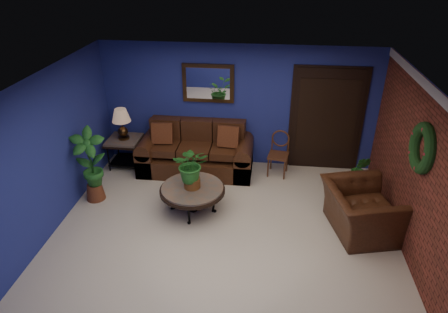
# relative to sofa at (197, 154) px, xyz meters

# --- Properties ---
(floor) EXTENTS (5.50, 5.50, 0.00)m
(floor) POSITION_rel_sofa_xyz_m (0.81, -2.09, -0.33)
(floor) COLOR beige
(floor) RESTS_ON ground
(wall_back) EXTENTS (5.50, 0.04, 2.50)m
(wall_back) POSITION_rel_sofa_xyz_m (0.81, 0.41, 0.92)
(wall_back) COLOR navy
(wall_back) RESTS_ON ground
(wall_left) EXTENTS (0.04, 5.00, 2.50)m
(wall_left) POSITION_rel_sofa_xyz_m (-1.94, -2.09, 0.92)
(wall_left) COLOR navy
(wall_left) RESTS_ON ground
(wall_right_brick) EXTENTS (0.04, 5.00, 2.50)m
(wall_right_brick) POSITION_rel_sofa_xyz_m (3.56, -2.09, 0.92)
(wall_right_brick) COLOR maroon
(wall_right_brick) RESTS_ON ground
(ceiling) EXTENTS (5.50, 5.00, 0.02)m
(ceiling) POSITION_rel_sofa_xyz_m (0.81, -2.09, 2.17)
(ceiling) COLOR silver
(ceiling) RESTS_ON wall_back
(crown_molding) EXTENTS (0.03, 5.00, 0.14)m
(crown_molding) POSITION_rel_sofa_xyz_m (3.53, -2.09, 2.10)
(crown_molding) COLOR white
(crown_molding) RESTS_ON wall_right_brick
(wall_mirror) EXTENTS (1.02, 0.06, 0.77)m
(wall_mirror) POSITION_rel_sofa_xyz_m (0.21, 0.37, 1.39)
(wall_mirror) COLOR #462C15
(wall_mirror) RESTS_ON wall_back
(closet_door) EXTENTS (1.44, 0.06, 2.18)m
(closet_door) POSITION_rel_sofa_xyz_m (2.56, 0.38, 0.72)
(closet_door) COLOR black
(closet_door) RESTS_ON wall_back
(wreath) EXTENTS (0.16, 0.72, 0.72)m
(wreath) POSITION_rel_sofa_xyz_m (3.50, -2.04, 1.37)
(wreath) COLOR black
(wreath) RESTS_ON wall_right_brick
(sofa) EXTENTS (2.27, 0.98, 1.02)m
(sofa) POSITION_rel_sofa_xyz_m (0.00, 0.00, 0.00)
(sofa) COLOR #452313
(sofa) RESTS_ON ground
(coffee_table) EXTENTS (1.12, 1.12, 0.48)m
(coffee_table) POSITION_rel_sofa_xyz_m (0.19, -1.47, 0.09)
(coffee_table) COLOR #534F49
(coffee_table) RESTS_ON ground
(end_table) EXTENTS (0.68, 0.68, 0.62)m
(end_table) POSITION_rel_sofa_xyz_m (-1.49, -0.04, 0.14)
(end_table) COLOR #534F49
(end_table) RESTS_ON ground
(table_lamp) EXTENTS (0.37, 0.37, 0.62)m
(table_lamp) POSITION_rel_sofa_xyz_m (-1.49, -0.04, 0.69)
(table_lamp) COLOR #462C15
(table_lamp) RESTS_ON end_table
(side_chair) EXTENTS (0.44, 0.44, 0.90)m
(side_chair) POSITION_rel_sofa_xyz_m (1.66, 0.03, 0.17)
(side_chair) COLOR #532E17
(side_chair) RESTS_ON ground
(armchair) EXTENTS (1.29, 1.41, 0.77)m
(armchair) POSITION_rel_sofa_xyz_m (2.96, -1.70, 0.05)
(armchair) COLOR #452313
(armchair) RESTS_ON ground
(coffee_plant) EXTENTS (0.63, 0.56, 0.76)m
(coffee_plant) POSITION_rel_sofa_xyz_m (0.19, -1.47, 0.57)
(coffee_plant) COLOR brown
(coffee_plant) RESTS_ON coffee_table
(floor_plant) EXTENTS (0.39, 0.35, 0.74)m
(floor_plant) POSITION_rel_sofa_xyz_m (3.16, -0.46, 0.04)
(floor_plant) COLOR brown
(floor_plant) RESTS_ON ground
(tall_plant) EXTENTS (0.68, 0.54, 1.39)m
(tall_plant) POSITION_rel_sofa_xyz_m (-1.64, -1.31, 0.41)
(tall_plant) COLOR brown
(tall_plant) RESTS_ON ground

